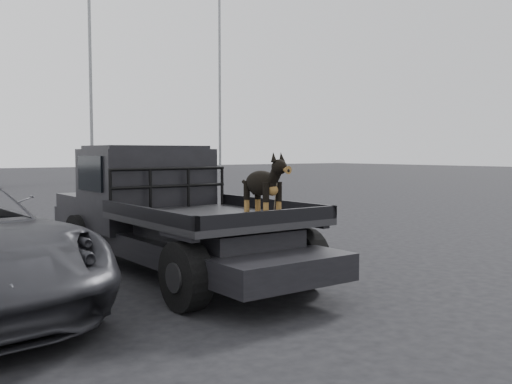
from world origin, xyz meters
TOP-DOWN VIEW (x-y plane):
  - ground at (0.00, 0.00)m, footprint 120.00×120.00m
  - flatbed_ute at (-0.50, 1.59)m, footprint 2.00×5.40m
  - ute_cab at (-0.50, 2.54)m, footprint 1.72×1.30m
  - headache_rack at (-0.50, 1.79)m, footprint 1.80×0.08m
  - dog at (-0.37, -0.21)m, footprint 0.32×0.60m
  - floodlight_mid at (7.59, 26.48)m, footprint 1.08×0.28m
  - floodlight_far at (18.46, 29.82)m, footprint 1.08×0.28m

SIDE VIEW (x-z plane):
  - ground at x=0.00m, z-range 0.00..0.00m
  - flatbed_ute at x=-0.50m, z-range 0.00..0.92m
  - headache_rack at x=-0.50m, z-range 0.92..1.47m
  - dog at x=-0.37m, z-range 0.92..1.66m
  - ute_cab at x=-0.50m, z-range 0.92..1.80m
  - floodlight_mid at x=7.59m, z-range 0.59..12.81m
  - floodlight_far at x=18.46m, z-range 0.61..16.23m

